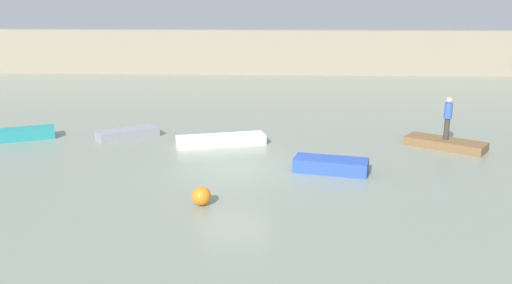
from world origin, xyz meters
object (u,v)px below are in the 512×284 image
object	(u,v)px
rowboat_brown	(445,144)
mooring_buoy	(202,196)
person_blue_shirt	(448,116)
rowboat_blue	(331,165)
rowboat_white	(221,140)
rowboat_grey	(128,133)
rowboat_teal	(6,135)

from	to	relation	value
rowboat_brown	mooring_buoy	bearing A→B (deg)	-109.30
person_blue_shirt	mooring_buoy	bearing A→B (deg)	-143.62
rowboat_brown	person_blue_shirt	xyz separation A→B (m)	(0.00, 0.00, 1.16)
rowboat_blue	rowboat_brown	world-z (taller)	rowboat_blue
rowboat_brown	mooring_buoy	xyz separation A→B (m)	(-9.19, -6.77, 0.11)
person_blue_shirt	rowboat_white	bearing A→B (deg)	179.68
rowboat_grey	rowboat_white	size ratio (longest dim) A/B	0.71
rowboat_grey	mooring_buoy	world-z (taller)	mooring_buoy
rowboat_grey	person_blue_shirt	distance (m)	13.67
rowboat_grey	rowboat_blue	distance (m)	9.65
mooring_buoy	person_blue_shirt	bearing A→B (deg)	36.38
rowboat_teal	rowboat_white	bearing A→B (deg)	-25.49
rowboat_blue	rowboat_teal	bearing A→B (deg)	177.99
rowboat_blue	person_blue_shirt	distance (m)	6.14
rowboat_blue	mooring_buoy	xyz separation A→B (m)	(-4.18, -3.38, 0.04)
rowboat_grey	rowboat_blue	bearing A→B (deg)	-61.32
rowboat_teal	rowboat_blue	xyz separation A→B (m)	(13.69, -3.69, 0.01)
rowboat_white	rowboat_brown	size ratio (longest dim) A/B	1.17
rowboat_white	rowboat_blue	bearing A→B (deg)	-54.76
rowboat_teal	rowboat_brown	bearing A→B (deg)	-24.89
rowboat_brown	person_blue_shirt	world-z (taller)	person_blue_shirt
person_blue_shirt	mooring_buoy	xyz separation A→B (m)	(-9.19, -6.77, -1.05)
rowboat_grey	person_blue_shirt	bearing A→B (deg)	-38.39
rowboat_teal	mooring_buoy	xyz separation A→B (m)	(9.51, -7.07, 0.05)
rowboat_grey	rowboat_brown	size ratio (longest dim) A/B	0.83
rowboat_grey	rowboat_brown	world-z (taller)	rowboat_grey
rowboat_white	mooring_buoy	bearing A→B (deg)	-105.07
rowboat_grey	rowboat_teal	bearing A→B (deg)	154.18
rowboat_teal	rowboat_blue	world-z (taller)	rowboat_blue
rowboat_white	rowboat_blue	xyz separation A→B (m)	(4.32, -3.44, 0.04)
rowboat_blue	rowboat_white	bearing A→B (deg)	154.55
rowboat_blue	person_blue_shirt	bearing A→B (deg)	47.12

